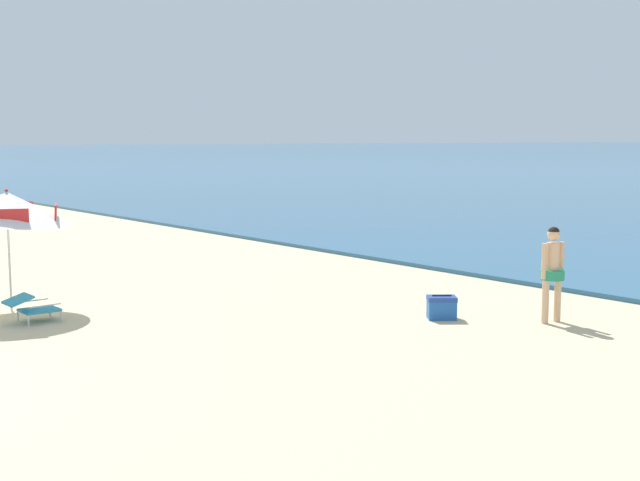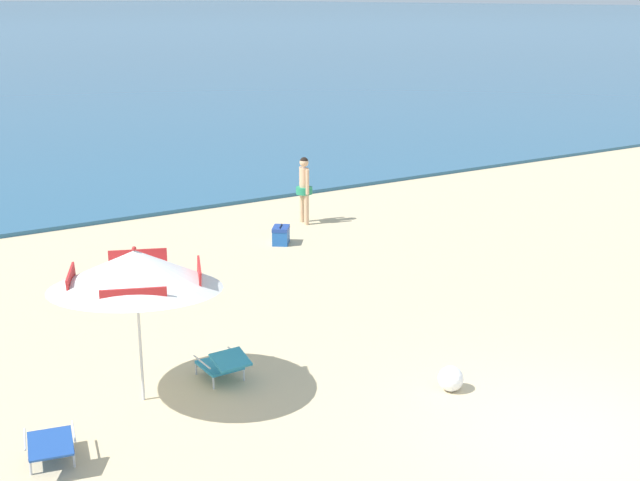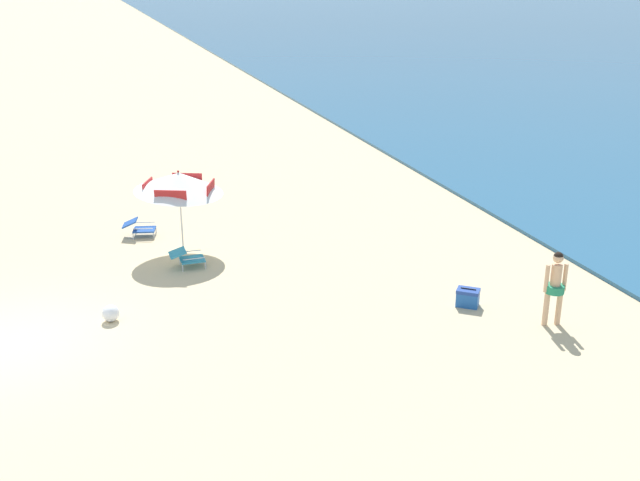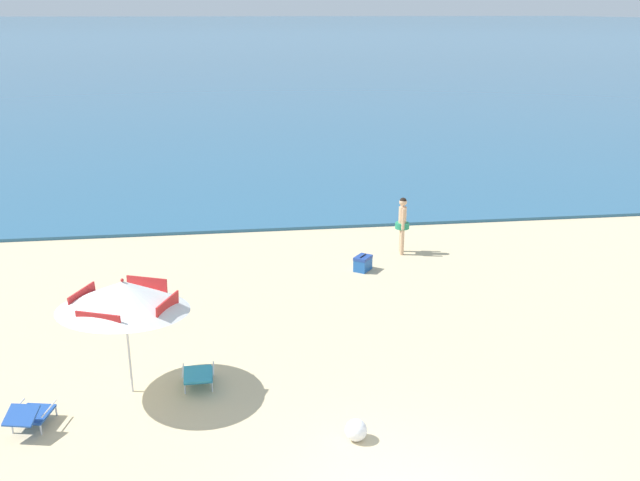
{
  "view_description": "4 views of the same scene",
  "coord_description": "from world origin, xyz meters",
  "px_view_note": "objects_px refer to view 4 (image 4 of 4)",
  "views": [
    {
      "loc": [
        10.98,
        -1.05,
        3.11
      ],
      "look_at": [
        -0.04,
        7.88,
        1.38
      ],
      "focal_mm": 46.89,
      "sensor_mm": 36.0,
      "label": 1
    },
    {
      "loc": [
        -7.77,
        -6.22,
        5.39
      ],
      "look_at": [
        0.64,
        6.99,
        0.8
      ],
      "focal_mm": 47.23,
      "sensor_mm": 36.0,
      "label": 2
    },
    {
      "loc": [
        14.66,
        1.82,
        7.08
      ],
      "look_at": [
        0.06,
        6.48,
        1.49
      ],
      "focal_mm": 41.78,
      "sensor_mm": 36.0,
      "label": 3
    },
    {
      "loc": [
        -2.31,
        -7.66,
        6.64
      ],
      "look_at": [
        -0.07,
        8.5,
        1.25
      ],
      "focal_mm": 39.24,
      "sensor_mm": 36.0,
      "label": 4
    }
  ],
  "objects_px": {
    "beach_umbrella_striped_main": "(124,296)",
    "lounge_chair_under_umbrella": "(29,414)",
    "person_standing_near_shore": "(402,221)",
    "lounge_chair_beside_umbrella": "(198,375)",
    "cooler_box": "(363,263)",
    "beach_ball": "(356,430)"
  },
  "relations": [
    {
      "from": "person_standing_near_shore",
      "to": "beach_umbrella_striped_main",
      "type": "bearing_deg",
      "value": -134.84
    },
    {
      "from": "lounge_chair_beside_umbrella",
      "to": "beach_ball",
      "type": "relative_size",
      "value": 2.39
    },
    {
      "from": "beach_umbrella_striped_main",
      "to": "person_standing_near_shore",
      "type": "relative_size",
      "value": 1.99
    },
    {
      "from": "lounge_chair_beside_umbrella",
      "to": "cooler_box",
      "type": "bearing_deg",
      "value": 53.29
    },
    {
      "from": "lounge_chair_under_umbrella",
      "to": "person_standing_near_shore",
      "type": "bearing_deg",
      "value": 43.25
    },
    {
      "from": "person_standing_near_shore",
      "to": "beach_ball",
      "type": "bearing_deg",
      "value": -108.7
    },
    {
      "from": "lounge_chair_beside_umbrella",
      "to": "cooler_box",
      "type": "distance_m",
      "value": 7.03
    },
    {
      "from": "beach_umbrella_striped_main",
      "to": "lounge_chair_under_umbrella",
      "type": "bearing_deg",
      "value": -146.81
    },
    {
      "from": "beach_umbrella_striped_main",
      "to": "lounge_chair_beside_umbrella",
      "type": "bearing_deg",
      "value": -2.7
    },
    {
      "from": "beach_umbrella_striped_main",
      "to": "lounge_chair_beside_umbrella",
      "type": "distance_m",
      "value": 2.02
    },
    {
      "from": "lounge_chair_under_umbrella",
      "to": "beach_umbrella_striped_main",
      "type": "bearing_deg",
      "value": 33.19
    },
    {
      "from": "lounge_chair_under_umbrella",
      "to": "person_standing_near_shore",
      "type": "xyz_separation_m",
      "value": [
        8.31,
        7.82,
        0.68
      ]
    },
    {
      "from": "cooler_box",
      "to": "beach_ball",
      "type": "height_order",
      "value": "cooler_box"
    },
    {
      "from": "beach_umbrella_striped_main",
      "to": "cooler_box",
      "type": "relative_size",
      "value": 5.41
    },
    {
      "from": "cooler_box",
      "to": "lounge_chair_beside_umbrella",
      "type": "bearing_deg",
      "value": -126.71
    },
    {
      "from": "beach_umbrella_striped_main",
      "to": "beach_ball",
      "type": "distance_m",
      "value": 4.63
    },
    {
      "from": "beach_umbrella_striped_main",
      "to": "beach_ball",
      "type": "bearing_deg",
      "value": -28.62
    },
    {
      "from": "cooler_box",
      "to": "beach_ball",
      "type": "distance_m",
      "value": 7.81
    },
    {
      "from": "person_standing_near_shore",
      "to": "lounge_chair_beside_umbrella",
      "type": "bearing_deg",
      "value": -129.05
    },
    {
      "from": "person_standing_near_shore",
      "to": "cooler_box",
      "type": "height_order",
      "value": "person_standing_near_shore"
    },
    {
      "from": "beach_umbrella_striped_main",
      "to": "cooler_box",
      "type": "distance_m",
      "value": 7.95
    },
    {
      "from": "lounge_chair_under_umbrella",
      "to": "beach_ball",
      "type": "relative_size",
      "value": 2.67
    }
  ]
}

